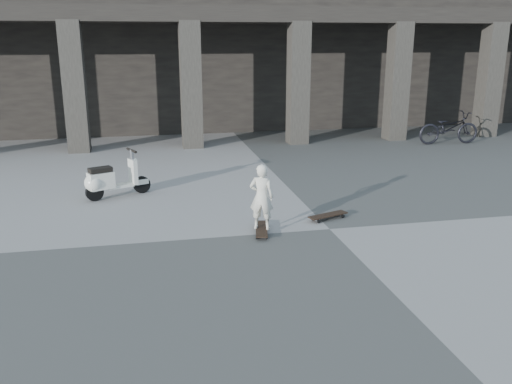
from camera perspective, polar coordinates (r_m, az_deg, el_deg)
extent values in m
plane|color=#464744|center=(10.35, 7.76, -3.89)|extent=(90.00, 90.00, 0.00)
cube|color=black|center=(23.40, -3.71, 14.74)|extent=(28.00, 6.00, 6.00)
cube|color=black|center=(19.06, -1.79, 18.10)|extent=(28.00, 2.80, 0.50)
cube|color=#2C2924|center=(17.83, -18.57, 10.37)|extent=(0.65, 0.65, 4.00)
cube|color=#2C2924|center=(17.79, -6.87, 11.05)|extent=(0.65, 0.65, 4.00)
cube|color=#2C2924|center=(18.44, 4.46, 11.29)|extent=(0.65, 0.65, 4.00)
cube|color=#2C2924|center=(19.73, 14.67, 11.14)|extent=(0.65, 0.65, 4.00)
cube|color=#2C2924|center=(21.55, 23.38, 10.73)|extent=(0.65, 0.65, 4.00)
cube|color=black|center=(10.03, 0.58, -3.90)|extent=(0.38, 0.93, 0.02)
cube|color=#B2B2B7|center=(10.34, 0.56, -3.50)|extent=(0.19, 0.08, 0.03)
cube|color=#B2B2B7|center=(9.75, 0.61, -4.74)|extent=(0.19, 0.08, 0.03)
cylinder|color=black|center=(10.34, 0.03, -3.55)|extent=(0.04, 0.07, 0.07)
cylinder|color=black|center=(10.35, 1.08, -3.55)|extent=(0.04, 0.07, 0.07)
cylinder|color=black|center=(9.75, 0.06, -4.79)|extent=(0.04, 0.07, 0.07)
cylinder|color=black|center=(9.75, 1.17, -4.79)|extent=(0.04, 0.07, 0.07)
cube|color=black|center=(10.86, 7.58, -2.41)|extent=(0.88, 0.49, 0.02)
cube|color=#B2B2B7|center=(11.06, 8.78, -2.36)|extent=(0.11, 0.20, 0.03)
cube|color=#B2B2B7|center=(10.70, 6.32, -2.90)|extent=(0.11, 0.20, 0.03)
cylinder|color=black|center=(11.13, 8.46, -2.28)|extent=(0.08, 0.06, 0.07)
cylinder|color=black|center=(10.99, 9.10, -2.54)|extent=(0.08, 0.06, 0.07)
cylinder|color=black|center=(10.77, 6.01, -2.81)|extent=(0.08, 0.06, 0.07)
cylinder|color=black|center=(10.63, 6.63, -3.09)|extent=(0.08, 0.06, 0.07)
imported|color=silver|center=(9.84, 0.59, -0.51)|extent=(0.52, 0.44, 1.22)
cylinder|color=black|center=(12.85, -11.92, 0.76)|extent=(0.40, 0.25, 0.39)
cylinder|color=black|center=(12.47, -16.63, -0.03)|extent=(0.40, 0.25, 0.39)
cube|color=silver|center=(12.64, -14.14, 0.65)|extent=(0.64, 0.47, 0.07)
cube|color=silver|center=(12.46, -16.00, 1.18)|extent=(0.62, 0.50, 0.37)
sphere|color=silver|center=(12.42, -16.71, 0.93)|extent=(0.41, 0.41, 0.41)
cube|color=black|center=(12.40, -16.08, 2.27)|extent=(0.55, 0.43, 0.10)
cube|color=silver|center=(12.69, -12.82, 2.12)|extent=(0.22, 0.35, 0.57)
cube|color=silver|center=(12.83, -11.94, 1.10)|extent=(0.32, 0.24, 0.12)
cylinder|color=#B2B2B7|center=(12.61, -12.92, 3.72)|extent=(0.12, 0.12, 0.29)
cylinder|color=black|center=(12.59, -12.96, 4.29)|extent=(0.25, 0.47, 0.06)
sphere|color=white|center=(12.66, -12.64, 3.24)|extent=(0.12, 0.12, 0.12)
imported|color=black|center=(19.52, 19.62, 6.38)|extent=(2.12, 0.83, 1.09)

